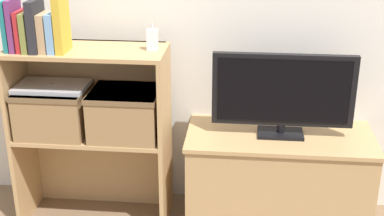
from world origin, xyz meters
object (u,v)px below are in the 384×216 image
(book_olive, at_px, (28,31))
(baby_monitor, at_px, (152,40))
(book_crimson, at_px, (22,31))
(storage_basket_right, at_px, (126,111))
(tv_stand, at_px, (277,179))
(tv, at_px, (283,93))
(book_tan, at_px, (45,32))
(book_plum, at_px, (15,25))
(storage_basket_left, at_px, (54,108))
(book_mustard, at_px, (62,25))
(book_teal, at_px, (8,25))
(book_skyblue, at_px, (54,32))
(book_charcoal, at_px, (36,26))
(laptop, at_px, (52,86))

(book_olive, height_order, baby_monitor, book_olive)
(book_crimson, xyz_separation_m, storage_basket_right, (0.45, 0.05, -0.40))
(tv_stand, distance_m, storage_basket_right, 0.84)
(tv, relative_size, book_tan, 3.81)
(tv, distance_m, book_plum, 1.28)
(book_crimson, bearing_deg, book_tan, 0.00)
(book_olive, distance_m, storage_basket_left, 0.40)
(book_olive, bearing_deg, book_mustard, 0.00)
(book_teal, distance_m, book_crimson, 0.06)
(storage_basket_left, relative_size, storage_basket_right, 1.00)
(book_teal, bearing_deg, book_plum, 0.00)
(book_olive, bearing_deg, book_tan, 0.00)
(book_skyblue, height_order, storage_basket_right, book_skyblue)
(book_crimson, height_order, book_charcoal, book_charcoal)
(book_plum, bearing_deg, tv, 4.77)
(book_plum, relative_size, book_skyblue, 1.33)
(book_teal, bearing_deg, book_mustard, 0.00)
(storage_basket_left, xyz_separation_m, laptop, (0.00, -0.00, 0.12))
(book_skyblue, bearing_deg, book_plum, 180.00)
(baby_monitor, relative_size, storage_basket_left, 0.39)
(book_charcoal, height_order, baby_monitor, book_charcoal)
(book_mustard, bearing_deg, book_tan, 180.00)
(book_teal, relative_size, book_skyblue, 1.30)
(book_charcoal, xyz_separation_m, book_mustard, (0.12, 0.00, 0.01))
(book_charcoal, xyz_separation_m, storage_basket_left, (0.03, 0.05, -0.42))
(tv, relative_size, baby_monitor, 5.21)
(book_skyblue, bearing_deg, laptop, 138.41)
(book_mustard, bearing_deg, storage_basket_right, 10.28)
(book_crimson, xyz_separation_m, book_charcoal, (0.07, 0.00, 0.02))
(storage_basket_right, xyz_separation_m, laptop, (-0.36, -0.00, 0.12))
(tv_stand, height_order, book_mustard, book_mustard)
(book_tan, height_order, book_skyblue, book_skyblue)
(book_crimson, height_order, storage_basket_right, book_crimson)
(book_tan, relative_size, book_mustard, 0.71)
(tv, xyz_separation_m, book_mustard, (-1.01, -0.10, 0.33))
(storage_basket_left, bearing_deg, book_skyblue, -41.59)
(book_plum, relative_size, book_mustard, 0.96)
(book_plum, relative_size, laptop, 0.70)
(book_olive, bearing_deg, tv_stand, 5.09)
(book_olive, relative_size, laptop, 0.53)
(tv, distance_m, storage_basket_left, 1.11)
(book_teal, distance_m, storage_basket_left, 0.45)
(laptop, bearing_deg, book_crimson, -153.78)
(book_plum, xyz_separation_m, baby_monitor, (0.62, 0.06, -0.07))
(tv_stand, relative_size, laptop, 2.68)
(baby_monitor, xyz_separation_m, storage_basket_right, (-0.14, -0.02, -0.35))
(laptop, bearing_deg, book_mustard, -27.03)
(tv_stand, xyz_separation_m, book_teal, (-1.27, -0.10, 0.79))
(book_plum, xyz_separation_m, book_skyblue, (0.18, 0.00, -0.03))
(book_tan, relative_size, storage_basket_right, 0.53)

